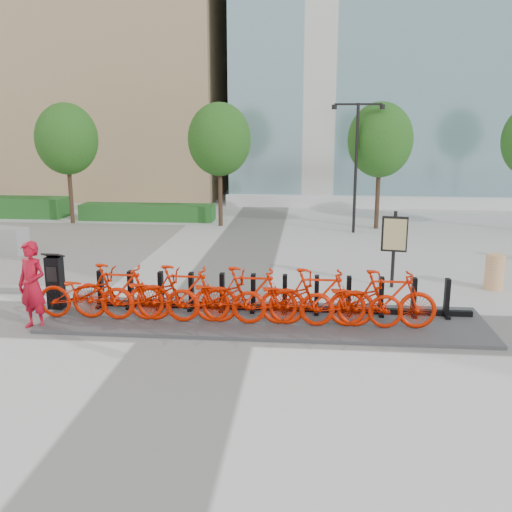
# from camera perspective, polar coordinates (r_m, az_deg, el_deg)

# --- Properties ---
(ground) EXTENTS (120.00, 120.00, 0.00)m
(ground) POSITION_cam_1_polar(r_m,az_deg,el_deg) (12.56, -5.23, -6.81)
(ground) COLOR silver
(hedge_b) EXTENTS (6.00, 1.20, 0.70)m
(hedge_b) POSITION_cam_1_polar(r_m,az_deg,el_deg) (26.12, -10.78, 4.34)
(hedge_b) COLOR #1E6B20
(hedge_b) RESTS_ON ground
(tree_0) EXTENTS (2.60, 2.60, 5.10)m
(tree_0) POSITION_cam_1_polar(r_m,az_deg,el_deg) (25.72, -18.41, 11.03)
(tree_0) COLOR #322515
(tree_0) RESTS_ON ground
(tree_1) EXTENTS (2.60, 2.60, 5.10)m
(tree_1) POSITION_cam_1_polar(r_m,az_deg,el_deg) (23.89, -3.67, 11.54)
(tree_1) COLOR #322515
(tree_1) RESTS_ON ground
(tree_2) EXTENTS (2.60, 2.60, 5.10)m
(tree_2) POSITION_cam_1_polar(r_m,az_deg,el_deg) (23.76, 12.32, 11.26)
(tree_2) COLOR #322515
(tree_2) RESTS_ON ground
(streetlamp) EXTENTS (2.00, 0.20, 5.00)m
(streetlamp) POSITION_cam_1_polar(r_m,az_deg,el_deg) (22.68, 10.01, 10.13)
(streetlamp) COLOR black
(streetlamp) RESTS_ON ground
(dock_pad) EXTENTS (9.60, 2.40, 0.08)m
(dock_pad) POSITION_cam_1_polar(r_m,az_deg,el_deg) (12.66, 0.85, -6.39)
(dock_pad) COLOR #3F3F41
(dock_pad) RESTS_ON ground
(dock_rail_posts) EXTENTS (8.02, 0.50, 0.85)m
(dock_rail_posts) POSITION_cam_1_polar(r_m,az_deg,el_deg) (12.96, 1.29, -3.76)
(dock_rail_posts) COLOR black
(dock_rail_posts) RESTS_ON dock_pad
(bike_0) EXTENTS (2.13, 0.74, 1.12)m
(bike_0) POSITION_cam_1_polar(r_m,az_deg,el_deg) (13.03, -16.67, -3.61)
(bike_0) COLOR #C41900
(bike_0) RESTS_ON dock_pad
(bike_1) EXTENTS (2.07, 0.58, 1.24)m
(bike_1) POSITION_cam_1_polar(r_m,az_deg,el_deg) (12.77, -13.68, -3.49)
(bike_1) COLOR #C41900
(bike_1) RESTS_ON dock_pad
(bike_2) EXTENTS (2.13, 0.74, 1.12)m
(bike_2) POSITION_cam_1_polar(r_m,az_deg,el_deg) (12.57, -10.55, -3.89)
(bike_2) COLOR #C41900
(bike_2) RESTS_ON dock_pad
(bike_3) EXTENTS (2.07, 0.58, 1.24)m
(bike_3) POSITION_cam_1_polar(r_m,az_deg,el_deg) (12.38, -7.35, -3.74)
(bike_3) COLOR #C41900
(bike_3) RESTS_ON dock_pad
(bike_4) EXTENTS (2.13, 0.74, 1.12)m
(bike_4) POSITION_cam_1_polar(r_m,az_deg,el_deg) (12.26, -4.05, -4.13)
(bike_4) COLOR #C41900
(bike_4) RESTS_ON dock_pad
(bike_5) EXTENTS (2.07, 0.58, 1.24)m
(bike_5) POSITION_cam_1_polar(r_m,az_deg,el_deg) (12.15, -0.69, -3.96)
(bike_5) COLOR #C41900
(bike_5) RESTS_ON dock_pad
(bike_6) EXTENTS (2.13, 0.74, 1.12)m
(bike_6) POSITION_cam_1_polar(r_m,az_deg,el_deg) (12.11, 2.71, -4.33)
(bike_6) COLOR #C41900
(bike_6) RESTS_ON dock_pad
(bike_7) EXTENTS (2.07, 0.58, 1.24)m
(bike_7) POSITION_cam_1_polar(r_m,az_deg,el_deg) (12.08, 6.13, -4.13)
(bike_7) COLOR #C41900
(bike_7) RESTS_ON dock_pad
(bike_8) EXTENTS (2.13, 0.74, 1.12)m
(bike_8) POSITION_cam_1_polar(r_m,az_deg,el_deg) (12.14, 9.54, -4.47)
(bike_8) COLOR #C41900
(bike_8) RESTS_ON dock_pad
(bike_9) EXTENTS (2.07, 0.58, 1.24)m
(bike_9) POSITION_cam_1_polar(r_m,az_deg,el_deg) (12.19, 12.93, -4.24)
(bike_9) COLOR #C41900
(bike_9) RESTS_ON dock_pad
(kiosk) EXTENTS (0.42, 0.35, 1.34)m
(kiosk) POSITION_cam_1_polar(r_m,az_deg,el_deg) (13.92, -19.44, -2.40)
(kiosk) COLOR black
(kiosk) RESTS_ON dock_pad
(worker_red) EXTENTS (0.80, 0.64, 1.89)m
(worker_red) POSITION_cam_1_polar(r_m,az_deg,el_deg) (12.89, -21.48, -2.76)
(worker_red) COLOR #AA0A1F
(worker_red) RESTS_ON ground
(construction_barrel) EXTENTS (0.59, 0.59, 0.94)m
(construction_barrel) POSITION_cam_1_polar(r_m,az_deg,el_deg) (16.18, 22.76, -1.48)
(construction_barrel) COLOR #D86D00
(construction_barrel) RESTS_ON ground
(map_sign) EXTENTS (0.68, 0.20, 2.05)m
(map_sign) POSITION_cam_1_polar(r_m,az_deg,el_deg) (15.34, 13.67, 1.82)
(map_sign) COLOR black
(map_sign) RESTS_ON ground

